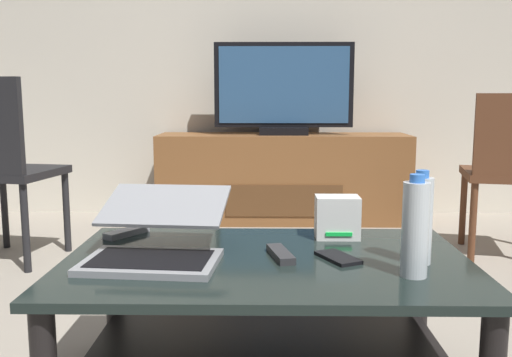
# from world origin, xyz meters

# --- Properties ---
(back_wall) EXTENTS (6.40, 0.12, 2.80)m
(back_wall) POSITION_xyz_m (0.00, 2.53, 1.40)
(back_wall) COLOR beige
(back_wall) RESTS_ON ground
(coffee_table) EXTENTS (1.13, 0.71, 0.41)m
(coffee_table) POSITION_xyz_m (0.06, -0.06, 0.28)
(coffee_table) COLOR black
(coffee_table) RESTS_ON ground
(media_cabinet) EXTENTS (1.68, 0.43, 0.59)m
(media_cabinet) POSITION_xyz_m (0.18, 2.21, 0.29)
(media_cabinet) COLOR brown
(media_cabinet) RESTS_ON ground
(television) EXTENTS (0.92, 0.20, 0.60)m
(television) POSITION_xyz_m (0.18, 2.19, 0.88)
(television) COLOR black
(television) RESTS_ON media_cabinet
(dining_chair) EXTENTS (0.52, 0.52, 0.86)m
(dining_chair) POSITION_xyz_m (1.32, 1.30, 0.49)
(dining_chair) COLOR #59331E
(dining_chair) RESTS_ON ground
(side_chair) EXTENTS (0.51, 0.51, 0.94)m
(side_chair) POSITION_xyz_m (-1.27, 1.19, 0.53)
(side_chair) COLOR black
(side_chair) RESTS_ON ground
(laptop) EXTENTS (0.39, 0.43, 0.18)m
(laptop) POSITION_xyz_m (-0.24, -0.07, 0.47)
(laptop) COLOR gray
(laptop) RESTS_ON coffee_table
(router_box) EXTENTS (0.14, 0.10, 0.13)m
(router_box) POSITION_xyz_m (0.29, 0.17, 0.47)
(router_box) COLOR white
(router_box) RESTS_ON coffee_table
(water_bottle_near) EXTENTS (0.06, 0.06, 0.25)m
(water_bottle_near) POSITION_xyz_m (0.48, -0.10, 0.53)
(water_bottle_near) COLOR silver
(water_bottle_near) RESTS_ON coffee_table
(water_bottle_far) EXTENTS (0.07, 0.07, 0.26)m
(water_bottle_far) POSITION_xyz_m (0.43, -0.21, 0.53)
(water_bottle_far) COLOR silver
(water_bottle_far) RESTS_ON coffee_table
(cell_phone) EXTENTS (0.13, 0.16, 0.01)m
(cell_phone) POSITION_xyz_m (0.26, -0.07, 0.41)
(cell_phone) COLOR black
(cell_phone) RESTS_ON coffee_table
(tv_remote) EXTENTS (0.13, 0.16, 0.02)m
(tv_remote) POSITION_xyz_m (-0.39, 0.19, 0.42)
(tv_remote) COLOR #99999E
(tv_remote) RESTS_ON coffee_table
(soundbar_remote) EXTENTS (0.08, 0.17, 0.02)m
(soundbar_remote) POSITION_xyz_m (0.10, -0.05, 0.42)
(soundbar_remote) COLOR #2D2D30
(soundbar_remote) RESTS_ON coffee_table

